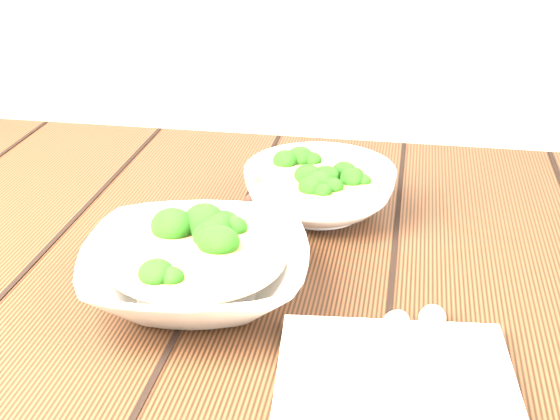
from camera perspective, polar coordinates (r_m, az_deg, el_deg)
name	(u,v)px	position (r m, az deg, el deg)	size (l,w,h in m)	color
table	(239,339)	(0.96, -3.05, -9.43)	(1.20, 0.80, 0.75)	#381E10
soup_bowl_front	(196,269)	(0.81, -6.15, -4.31)	(0.27, 0.27, 0.07)	silver
soup_bowl_back	(320,188)	(0.99, 2.92, 1.62)	(0.21, 0.21, 0.07)	silver
trivet	(278,206)	(0.99, -0.12, 0.27)	(0.09, 0.09, 0.02)	black
napkin	(395,378)	(0.70, 8.42, -12.07)	(0.21, 0.17, 0.01)	beige
spoon_left	(388,342)	(0.73, 7.94, -9.58)	(0.04, 0.17, 0.01)	#A6A392
spoon_right	(429,337)	(0.74, 10.87, -9.11)	(0.03, 0.17, 0.01)	#A6A392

